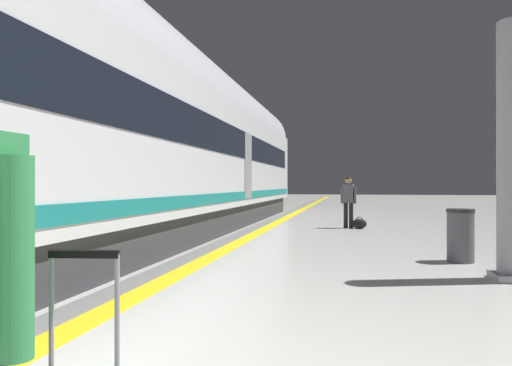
# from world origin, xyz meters

# --- Properties ---
(safety_line_strip) EXTENTS (0.36, 80.00, 0.01)m
(safety_line_strip) POSITION_xyz_m (-0.87, 10.00, 0.00)
(safety_line_strip) COLOR yellow
(safety_line_strip) RESTS_ON ground
(tactile_edge_band) EXTENTS (0.56, 80.00, 0.01)m
(tactile_edge_band) POSITION_xyz_m (-1.17, 10.00, 0.00)
(tactile_edge_band) COLOR slate
(tactile_edge_band) RESTS_ON ground
(high_speed_train) EXTENTS (2.94, 35.13, 4.97)m
(high_speed_train) POSITION_xyz_m (-2.92, 6.79, 2.51)
(high_speed_train) COLOR #38383D
(high_speed_train) RESTS_ON ground
(passenger_near) EXTENTS (0.47, 0.27, 1.57)m
(passenger_near) POSITION_xyz_m (1.56, 14.06, 0.91)
(passenger_near) COLOR black
(passenger_near) RESTS_ON ground
(duffel_bag_near) EXTENTS (0.44, 0.26, 0.36)m
(duffel_bag_near) POSITION_xyz_m (1.88, 13.91, 0.15)
(duffel_bag_near) COLOR black
(duffel_bag_near) RESTS_ON ground
(waste_bin) EXTENTS (0.46, 0.46, 0.91)m
(waste_bin) POSITION_xyz_m (3.48, 8.27, 0.46)
(waste_bin) COLOR #4C4C51
(waste_bin) RESTS_ON ground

